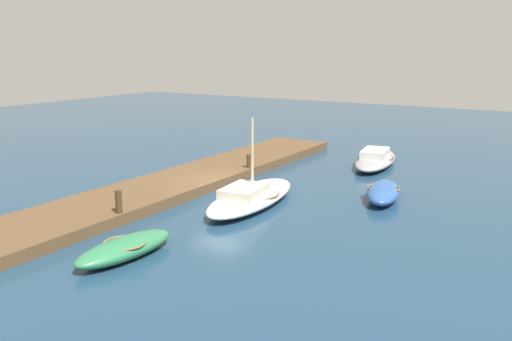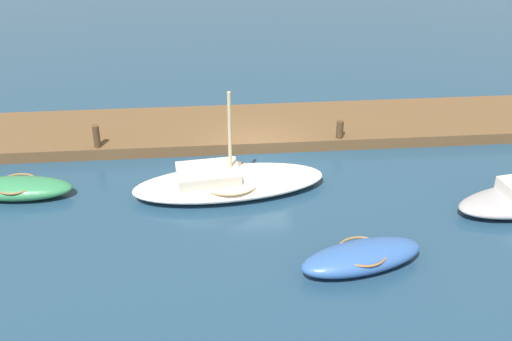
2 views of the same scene
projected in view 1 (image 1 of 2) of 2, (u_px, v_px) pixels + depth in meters
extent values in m
plane|color=navy|center=(222.00, 191.00, 25.61)|extent=(84.00, 84.00, 0.00)
cube|color=brown|center=(185.00, 181.00, 26.68)|extent=(25.21, 3.76, 0.45)
ellipsoid|color=#939399|center=(375.00, 160.00, 31.02)|extent=(6.23, 2.90, 0.66)
torus|color=olive|center=(376.00, 157.00, 30.98)|extent=(2.34, 2.34, 0.07)
cube|color=silver|center=(375.00, 153.00, 30.67)|extent=(2.42, 1.63, 0.47)
ellipsoid|color=white|center=(252.00, 197.00, 23.39)|extent=(6.88, 3.01, 0.69)
torus|color=olive|center=(252.00, 193.00, 23.34)|extent=(2.62, 2.62, 0.07)
cube|color=beige|center=(244.00, 191.00, 22.66)|extent=(2.26, 1.67, 0.42)
cylinder|color=#C6B284|center=(252.00, 156.00, 23.04)|extent=(0.12, 0.12, 3.18)
ellipsoid|color=#2D569E|center=(383.00, 192.00, 24.05)|extent=(3.96, 2.22, 0.74)
torus|color=olive|center=(383.00, 188.00, 24.01)|extent=(1.74, 1.74, 0.07)
ellipsoid|color=#2D7A4C|center=(125.00, 248.00, 17.50)|extent=(3.86, 1.59, 0.66)
torus|color=olive|center=(124.00, 243.00, 17.46)|extent=(1.49, 1.49, 0.07)
cylinder|color=#47331E|center=(249.00, 161.00, 28.47)|extent=(0.27, 0.27, 0.70)
cylinder|color=#47331E|center=(119.00, 202.00, 20.72)|extent=(0.25, 0.25, 0.88)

